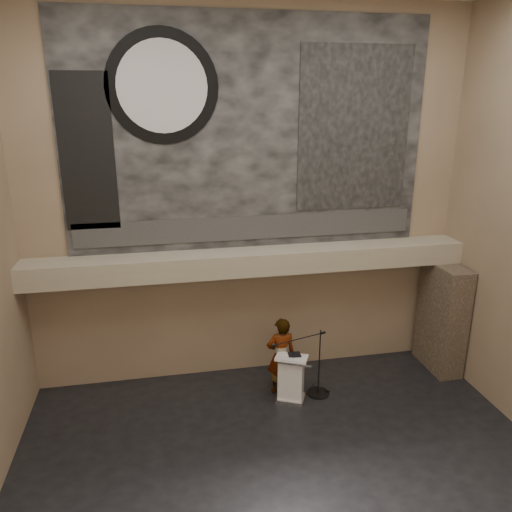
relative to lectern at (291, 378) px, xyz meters
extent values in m
plane|color=black|center=(-0.64, -2.43, -0.55)|extent=(10.00, 10.00, 0.00)
cube|color=#7E6A50|center=(-0.64, 1.57, 3.70)|extent=(10.00, 0.02, 8.50)
cube|color=#7E6A50|center=(-0.64, -6.43, 3.70)|extent=(10.00, 0.02, 8.50)
cube|color=gray|center=(-0.64, 1.17, 2.40)|extent=(10.00, 0.80, 0.50)
cylinder|color=#B2893D|center=(-2.24, 1.12, 2.12)|extent=(0.04, 0.04, 0.06)
cylinder|color=#B2893D|center=(1.26, 1.12, 2.12)|extent=(0.04, 0.04, 0.06)
cube|color=black|center=(-0.64, 1.54, 5.15)|extent=(8.00, 0.05, 5.00)
cube|color=#2D2D2D|center=(-0.64, 1.50, 3.10)|extent=(7.76, 0.02, 0.55)
cylinder|color=black|center=(-2.44, 1.50, 6.15)|extent=(2.30, 0.02, 2.30)
cylinder|color=silver|center=(-2.44, 1.48, 6.15)|extent=(1.84, 0.02, 1.84)
cube|color=black|center=(1.76, 1.50, 5.25)|extent=(2.60, 0.02, 3.60)
cube|color=black|center=(-4.04, 1.50, 4.85)|extent=(1.10, 0.02, 3.20)
cube|color=#3D3125|center=(4.01, 0.72, 0.80)|extent=(0.60, 1.40, 2.70)
cube|color=silver|center=(0.00, 0.00, -0.51)|extent=(0.75, 0.68, 0.08)
cube|color=white|center=(0.00, 0.00, 0.01)|extent=(0.64, 0.56, 0.96)
cube|color=white|center=(0.00, -0.02, 0.52)|extent=(0.83, 0.73, 0.13)
cube|color=black|center=(0.07, 0.02, 0.56)|extent=(0.28, 0.24, 0.04)
cube|color=white|center=(-0.11, -0.04, 0.55)|extent=(0.27, 0.32, 0.00)
imported|color=white|center=(-0.14, 0.38, 0.37)|extent=(0.68, 0.46, 1.84)
cylinder|color=black|center=(0.68, 0.12, -0.54)|extent=(0.52, 0.52, 0.02)
cylinder|color=black|center=(0.68, 0.12, 0.25)|extent=(0.03, 0.03, 1.60)
cylinder|color=black|center=(0.13, -0.05, 0.97)|extent=(1.24, 0.38, 0.02)
camera|label=1|loc=(-2.66, -9.37, 5.96)|focal=35.00mm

